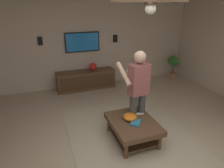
% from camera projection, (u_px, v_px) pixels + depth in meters
% --- Properties ---
extents(ground_plane, '(8.36, 8.36, 0.00)m').
position_uv_depth(ground_plane, '(135.00, 158.00, 3.41)').
color(ground_plane, tan).
extents(wall_back_tv, '(0.10, 6.94, 2.73)m').
position_uv_depth(wall_back_tv, '(84.00, 41.00, 5.99)').
color(wall_back_tv, '#BCA893').
rests_on(wall_back_tv, ground).
extents(area_rug, '(2.65, 2.27, 0.01)m').
position_uv_depth(area_rug, '(128.00, 133.00, 4.05)').
color(area_rug, tan).
rests_on(area_rug, ground).
extents(coffee_table, '(1.00, 0.80, 0.40)m').
position_uv_depth(coffee_table, '(133.00, 126.00, 3.77)').
color(coffee_table, '#513823').
rests_on(coffee_table, ground).
extents(media_console, '(0.45, 1.70, 0.55)m').
position_uv_depth(media_console, '(86.00, 80.00, 6.08)').
color(media_console, '#513823').
rests_on(media_console, ground).
extents(tv, '(0.05, 1.00, 0.56)m').
position_uv_depth(tv, '(82.00, 42.00, 5.89)').
color(tv, black).
extents(person_standing, '(0.58, 0.59, 1.64)m').
position_uv_depth(person_standing, '(138.00, 88.00, 3.81)').
color(person_standing, '#3F3F3F').
rests_on(person_standing, ground).
extents(potted_plant_short, '(0.36, 0.37, 0.82)m').
position_uv_depth(potted_plant_short, '(174.00, 64.00, 6.83)').
color(potted_plant_short, '#9E6B4C').
rests_on(potted_plant_short, ground).
extents(bowl, '(0.25, 0.25, 0.11)m').
position_uv_depth(bowl, '(130.00, 117.00, 3.77)').
color(bowl, orange).
rests_on(bowl, coffee_table).
extents(remote_white, '(0.06, 0.15, 0.02)m').
position_uv_depth(remote_white, '(140.00, 114.00, 3.96)').
color(remote_white, white).
rests_on(remote_white, coffee_table).
extents(book, '(0.27, 0.26, 0.04)m').
position_uv_depth(book, '(136.00, 123.00, 3.66)').
color(book, teal).
rests_on(book, coffee_table).
extents(vase_round, '(0.22, 0.22, 0.22)m').
position_uv_depth(vase_round, '(93.00, 67.00, 6.01)').
color(vase_round, red).
rests_on(vase_round, media_console).
extents(wall_speaker_left, '(0.06, 0.12, 0.22)m').
position_uv_depth(wall_speaker_left, '(115.00, 39.00, 6.22)').
color(wall_speaker_left, black).
extents(wall_speaker_right, '(0.06, 0.12, 0.22)m').
position_uv_depth(wall_speaker_right, '(40.00, 41.00, 5.50)').
color(wall_speaker_right, black).
extents(ceiling_fan, '(1.18, 1.19, 0.46)m').
position_uv_depth(ceiling_fan, '(150.00, 4.00, 2.92)').
color(ceiling_fan, '#4C3828').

